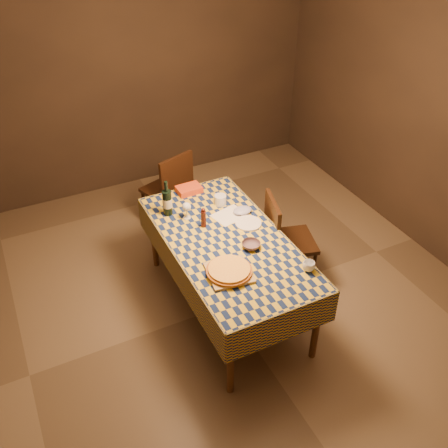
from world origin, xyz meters
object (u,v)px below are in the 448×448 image
object	(u,v)px
dining_table	(227,247)
bowl	(251,245)
wine_bottle	(167,202)
white_plate	(248,223)
cutting_board	(229,273)
chair_far	(171,187)
chair_right	(283,237)
pizza	(229,270)

from	to	relation	value
dining_table	bowl	world-z (taller)	bowl
wine_bottle	white_plate	distance (m)	0.74
cutting_board	chair_far	distance (m)	1.76
cutting_board	chair_far	bearing A→B (deg)	84.08
chair_far	chair_right	size ratio (longest dim) A/B	1.00
dining_table	pizza	size ratio (longest dim) A/B	5.17
bowl	chair_right	xyz separation A→B (m)	(0.50, 0.27, -0.27)
wine_bottle	cutting_board	bearing A→B (deg)	-82.17
pizza	bowl	xyz separation A→B (m)	(0.30, 0.21, -0.01)
bowl	pizza	bearing A→B (deg)	-145.83
bowl	chair_right	world-z (taller)	chair_right
white_plate	chair_far	bearing A→B (deg)	101.87
cutting_board	chair_far	xyz separation A→B (m)	(0.18, 1.73, -0.26)
cutting_board	dining_table	bearing A→B (deg)	66.12
dining_table	pizza	world-z (taller)	pizza
pizza	bowl	distance (m)	0.37
pizza	white_plate	bearing A→B (deg)	48.85
chair_far	wine_bottle	bearing A→B (deg)	-111.66
chair_right	cutting_board	bearing A→B (deg)	-149.10
chair_far	chair_right	xyz separation A→B (m)	(0.62, -1.26, 0.00)
cutting_board	wine_bottle	world-z (taller)	wine_bottle
cutting_board	white_plate	distance (m)	0.67
dining_table	chair_right	xyz separation A→B (m)	(0.63, 0.09, -0.17)
wine_bottle	white_plate	size ratio (longest dim) A/B	1.46
dining_table	bowl	distance (m)	0.24
bowl	white_plate	world-z (taller)	bowl
white_plate	bowl	bearing A→B (deg)	-114.57
cutting_board	bowl	xyz separation A→B (m)	(0.30, 0.21, 0.01)
bowl	wine_bottle	xyz separation A→B (m)	(-0.43, 0.75, 0.10)
chair_far	chair_right	world-z (taller)	same
wine_bottle	chair_far	bearing A→B (deg)	68.34
wine_bottle	chair_right	size ratio (longest dim) A/B	0.36
dining_table	cutting_board	bearing A→B (deg)	-113.88
chair_right	pizza	bearing A→B (deg)	-149.10
cutting_board	white_plate	xyz separation A→B (m)	(0.44, 0.50, -0.00)
pizza	white_plate	distance (m)	0.67
chair_far	dining_table	bearing A→B (deg)	-90.41
bowl	chair_right	size ratio (longest dim) A/B	0.16
bowl	chair_far	distance (m)	1.56
bowl	wine_bottle	size ratio (longest dim) A/B	0.46
cutting_board	bowl	world-z (taller)	bowl
dining_table	chair_right	distance (m)	0.66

